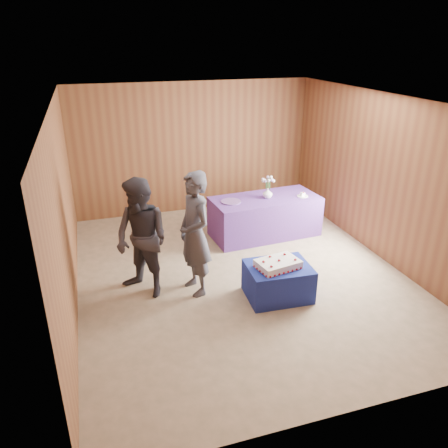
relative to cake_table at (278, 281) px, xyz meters
name	(u,v)px	position (x,y,z in m)	size (l,w,h in m)	color
ground	(240,273)	(-0.30, 0.79, -0.25)	(6.00, 6.00, 0.00)	tan
room_shell	(242,165)	(-0.30, 0.79, 1.55)	(5.04, 6.04, 2.72)	brown
cake_table	(278,281)	(0.00, 0.00, 0.00)	(0.90, 0.70, 0.50)	navy
serving_table	(265,216)	(0.63, 2.06, 0.12)	(2.00, 0.90, 0.75)	#5A3592
sheet_cake	(278,264)	(-0.03, -0.03, 0.30)	(0.68, 0.53, 0.14)	white
vase	(268,193)	(0.67, 2.04, 0.59)	(0.18, 0.18, 0.18)	white
flower_spray	(268,180)	(0.67, 2.04, 0.85)	(0.25, 0.24, 0.19)	#29662C
platter	(231,202)	(-0.05, 2.03, 0.51)	(0.36, 0.36, 0.02)	#67468C
plate	(303,196)	(1.33, 1.92, 0.51)	(0.21, 0.21, 0.01)	white
cake_slice	(303,194)	(1.33, 1.92, 0.55)	(0.08, 0.07, 0.09)	white
knife	(304,198)	(1.33, 1.85, 0.50)	(0.26, 0.02, 0.00)	#B6B6BB
guest_left	(195,234)	(-1.10, 0.51, 0.67)	(0.67, 0.44, 1.84)	#3D3D48
guest_right	(142,239)	(-1.83, 0.67, 0.63)	(0.86, 0.67, 1.76)	#302E37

